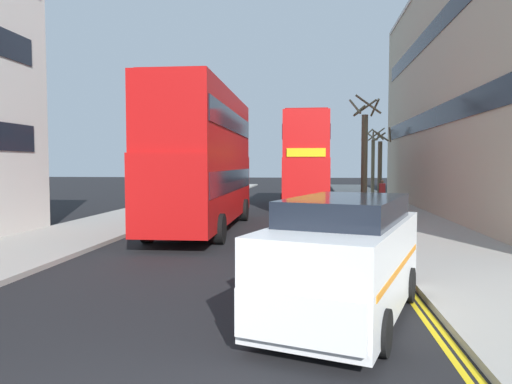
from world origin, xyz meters
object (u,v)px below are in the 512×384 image
object	(u,v)px
double_decker_bus_oncoming	(306,159)
double_decker_bus_away	(204,156)
pedestrian_far	(382,193)
taxi_minivan	(343,259)

from	to	relation	value
double_decker_bus_oncoming	double_decker_bus_away	bearing A→B (deg)	-109.86
double_decker_bus_oncoming	pedestrian_far	world-z (taller)	double_decker_bus_oncoming
taxi_minivan	pedestrian_far	distance (m)	20.91
taxi_minivan	pedestrian_far	bearing A→B (deg)	80.12
double_decker_bus_away	pedestrian_far	world-z (taller)	double_decker_bus_away
double_decker_bus_oncoming	pedestrian_far	bearing A→B (deg)	-17.09
taxi_minivan	pedestrian_far	xyz separation A→B (m)	(3.59, 20.59, -0.08)
double_decker_bus_oncoming	pedestrian_far	distance (m)	5.10
pedestrian_far	double_decker_bus_oncoming	bearing A→B (deg)	162.91
double_decker_bus_oncoming	taxi_minivan	world-z (taller)	double_decker_bus_oncoming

